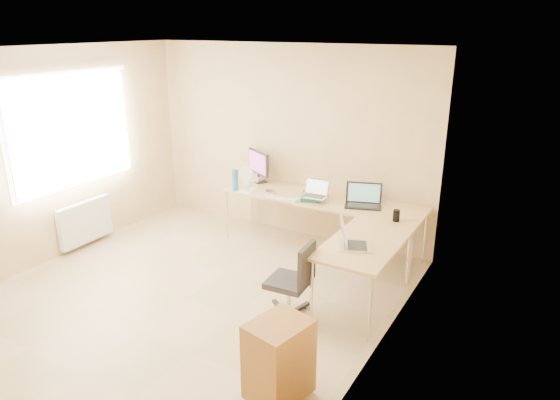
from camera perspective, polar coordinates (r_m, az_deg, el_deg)
The scene contains 25 objects.
floor at distance 5.69m, azimuth -10.61°, elevation -10.87°, with size 4.50×4.50×0.00m, color tan.
ceiling at distance 4.94m, azimuth -12.53°, elevation 16.23°, with size 4.50×4.50×0.00m, color white.
wall_back at distance 6.94m, azimuth 0.85°, elevation 6.61°, with size 4.50×4.50×0.00m, color #DDBE88.
wall_left at distance 6.71m, azimuth -25.16°, elevation 4.30°, with size 4.50×4.50×0.00m, color #DDBE88.
wall_right at distance 4.14m, azimuth 10.97°, elevation -2.71°, with size 4.50×4.50×0.00m, color #DDBE88.
desk_main at distance 6.56m, azimuth 4.62°, elevation -2.78°, with size 2.65×0.70×0.73m, color tan.
desk_return at distance 5.38m, azimuth 9.39°, elevation -8.20°, with size 0.70×1.30×0.73m, color tan.
monitor at distance 7.03m, azimuth -2.44°, elevation 3.83°, with size 0.52×0.17×0.44m, color #262626.
book_stack at distance 6.39m, azimuth 3.52°, elevation 0.37°, with size 0.24×0.32×0.05m, color #165944.
laptop_center at distance 6.27m, azimuth 3.91°, elevation 1.26°, with size 0.33×0.25×0.21m, color #ADADAD.
laptop_black at distance 6.16m, azimuth 9.44°, elevation 0.49°, with size 0.44×0.32×0.27m, color black.
keyboard at distance 6.36m, azimuth 0.28°, elevation 0.14°, with size 0.39×0.11×0.02m, color silver.
mouse at distance 6.37m, azimuth 4.58°, elevation 0.22°, with size 0.11×0.07×0.04m, color silver.
mug at distance 6.67m, azimuth -3.87°, elevation 1.37°, with size 0.10×0.10×0.09m, color white.
cd_stack at distance 6.59m, azimuth -1.10°, elevation 0.90°, with size 0.14×0.14×0.03m, color silver.
water_bottle at distance 6.69m, azimuth -5.11°, elevation 2.26°, with size 0.08×0.08×0.29m, color #2B69A3.
papers at distance 6.72m, azimuth -3.78°, elevation 1.12°, with size 0.19×0.27×0.01m, color white.
white_box at distance 7.11m, azimuth -2.77°, elevation 2.45°, with size 0.19×0.14×0.07m, color beige.
desk_fan at distance 6.93m, azimuth -3.71°, elevation 2.72°, with size 0.19×0.19×0.25m, color white.
black_cup at distance 5.79m, azimuth 13.03°, elevation -1.74°, with size 0.08×0.08×0.13m, color black.
laptop_return at distance 5.04m, azimuth 8.59°, elevation -3.97°, with size 0.30×0.38×0.25m, color silver.
office_chair at distance 5.02m, azimuth 0.94°, elevation -8.35°, with size 0.51×0.51×0.85m, color #282626.
cabinet at distance 4.11m, azimuth -0.13°, elevation -17.57°, with size 0.38×0.47×0.65m, color brown.
radiator at distance 7.15m, azimuth -21.19°, elevation -2.32°, with size 0.09×0.80×0.55m, color white.
window at distance 6.84m, azimuth -22.51°, elevation 7.10°, with size 0.10×1.80×1.40m, color white.
Camera 1 is at (3.31, -3.65, 2.83)m, focal length 32.32 mm.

